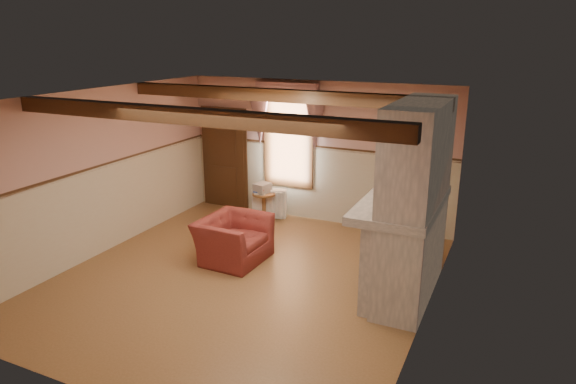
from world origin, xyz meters
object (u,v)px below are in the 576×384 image
at_px(bowl, 402,197).
at_px(mantel_clock, 414,179).
at_px(armchair, 233,239).
at_px(oil_lamp, 410,182).
at_px(side_table, 264,206).
at_px(radiator, 269,203).

distance_m(bowl, mantel_clock, 0.81).
xyz_separation_m(armchair, bowl, (2.74, 0.05, 1.10)).
relative_size(armchair, mantel_clock, 4.72).
bearing_deg(mantel_clock, bowl, -90.00).
distance_m(bowl, oil_lamp, 0.49).
bearing_deg(side_table, oil_lamp, -24.68).
bearing_deg(bowl, armchair, -178.94).
relative_size(armchair, oil_lamp, 4.05).
distance_m(armchair, mantel_clock, 3.09).
height_order(radiator, bowl, bowl).
height_order(side_table, radiator, radiator).
distance_m(armchair, oil_lamp, 3.04).
bearing_deg(side_table, mantel_clock, -19.77).
height_order(armchair, bowl, bowl).
bearing_deg(mantel_clock, radiator, 157.70).
xyz_separation_m(bowl, mantel_clock, (0.00, 0.80, 0.06)).
xyz_separation_m(armchair, radiator, (-0.41, 2.15, -0.07)).
bearing_deg(side_table, radiator, 69.22).
xyz_separation_m(side_table, radiator, (0.05, 0.14, 0.02)).
bearing_deg(armchair, bowl, -86.90).
bearing_deg(bowl, side_table, 148.62).
distance_m(armchair, radiator, 2.19).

